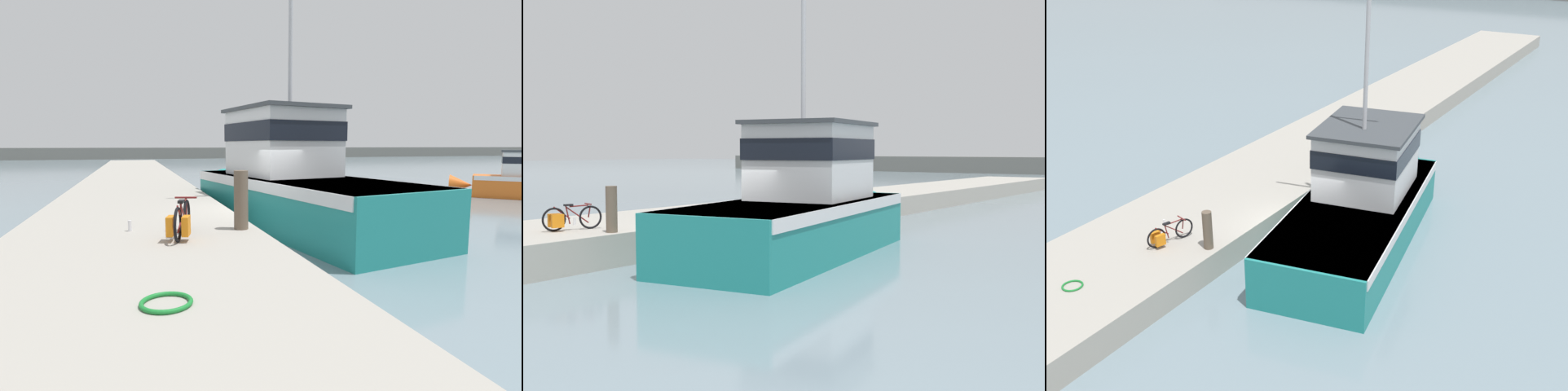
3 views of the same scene
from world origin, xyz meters
The scene contains 9 objects.
ground_plane centered at (0.00, 0.00, 0.00)m, with size 320.00×320.00×0.00m, color gray.
dock_pier centered at (-3.72, 0.00, 0.44)m, with size 4.95×80.00×0.88m, color #A39E93.
far_shoreline centered at (30.00, 73.45, 1.09)m, with size 180.00×5.00×2.18m, color slate.
fishing_boat_main centered at (1.32, 1.91, 1.48)m, with size 5.12×11.60×10.35m.
boat_red_outer centered at (17.51, 33.76, 0.83)m, with size 5.88×3.03×4.49m.
bicycle_touring centered at (-2.90, -3.12, 1.21)m, with size 0.70×1.60×0.72m.
mooring_post centered at (-1.61, -2.66, 1.50)m, with size 0.30×0.30×1.23m, color brown.
hose_coil centered at (-3.44, -6.38, 0.91)m, with size 0.59×0.59×0.05m, color #197A2D.
water_bottle_on_curb centered at (-3.84, -2.20, 0.99)m, with size 0.07×0.07×0.22m, color silver.
Camera 1 is at (-3.73, -10.78, 2.63)m, focal length 28.00 mm.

